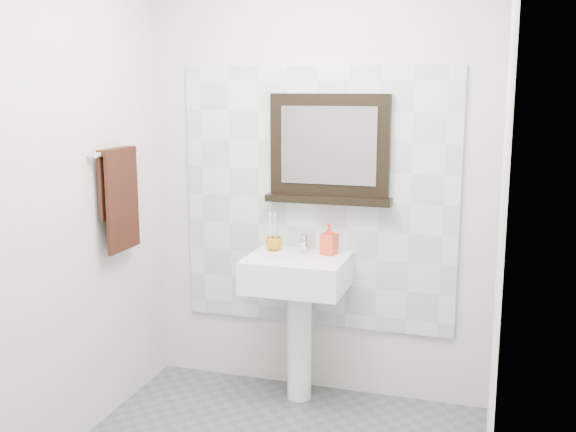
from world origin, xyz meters
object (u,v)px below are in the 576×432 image
object	(u,v)px
pedestal_sink	(297,288)
hand_towel	(119,191)
framed_mirror	(329,151)
soap_dispenser	(329,239)
toothbrush_cup	(274,244)

from	to	relation	value
pedestal_sink	hand_towel	distance (m)	1.11
pedestal_sink	framed_mirror	xyz separation A→B (m)	(0.13, 0.19, 0.75)
soap_dispenser	pedestal_sink	bearing A→B (deg)	-133.77
framed_mirror	hand_towel	distance (m)	1.17
toothbrush_cup	framed_mirror	size ratio (longest dim) A/B	0.13
pedestal_sink	soap_dispenser	distance (m)	0.33
toothbrush_cup	framed_mirror	xyz separation A→B (m)	(0.30, 0.09, 0.53)
pedestal_sink	toothbrush_cup	xyz separation A→B (m)	(-0.17, 0.10, 0.22)
pedestal_sink	soap_dispenser	bearing A→B (deg)	32.23
toothbrush_cup	hand_towel	distance (m)	0.91
toothbrush_cup	framed_mirror	bearing A→B (deg)	16.11
framed_mirror	hand_towel	size ratio (longest dim) A/B	1.31
framed_mirror	hand_towel	bearing A→B (deg)	-152.12
soap_dispenser	framed_mirror	distance (m)	0.49
pedestal_sink	toothbrush_cup	bearing A→B (deg)	149.60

